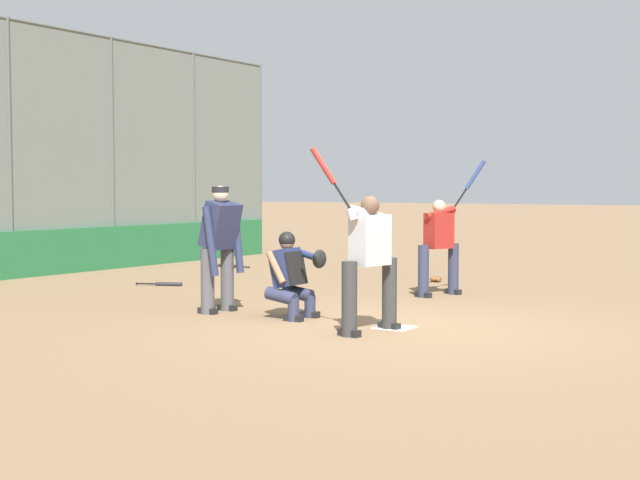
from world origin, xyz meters
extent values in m
plane|color=#846647|center=(0.00, 0.00, 0.00)|extent=(160.00, 160.00, 0.00)
cube|color=white|center=(0.00, 0.00, 0.01)|extent=(0.43, 0.43, 0.01)
cylinder|color=#515651|center=(-9.03, -8.95, 2.45)|extent=(0.08, 0.08, 4.89)
cylinder|color=#515651|center=(-6.45, -8.95, 2.45)|extent=(0.08, 0.08, 4.89)
cylinder|color=#515651|center=(-3.87, -8.95, 2.45)|extent=(0.08, 0.08, 4.89)
cylinder|color=#515651|center=(-1.29, -8.95, 2.45)|extent=(0.08, 0.08, 4.89)
cube|color=slate|center=(-3.55, -11.52, 0.06)|extent=(12.65, 3.05, 0.12)
cube|color=slate|center=(-3.55, -10.42, 0.22)|extent=(12.65, 0.55, 0.44)
cube|color=#B7BABC|center=(-3.55, -10.42, 0.48)|extent=(12.65, 0.24, 0.08)
cube|color=slate|center=(-3.55, -10.97, 0.38)|extent=(12.65, 0.55, 0.76)
cube|color=#B7BABC|center=(-3.55, -10.97, 0.80)|extent=(12.65, 0.24, 0.08)
cube|color=slate|center=(-3.55, -11.52, 0.54)|extent=(12.65, 0.55, 1.08)
cube|color=#B7BABC|center=(-3.55, -11.52, 1.12)|extent=(12.65, 0.24, 0.08)
cube|color=slate|center=(-3.55, -12.07, 0.70)|extent=(12.65, 0.55, 1.40)
cube|color=#B7BABC|center=(-3.55, -12.07, 1.44)|extent=(12.65, 0.24, 0.08)
cylinder|color=#333333|center=(0.12, -0.01, 0.43)|extent=(0.18, 0.18, 0.87)
cube|color=black|center=(0.12, -0.01, 0.04)|extent=(0.16, 0.30, 0.08)
cylinder|color=#333333|center=(0.83, -0.14, 0.43)|extent=(0.18, 0.18, 0.87)
cube|color=black|center=(0.83, -0.14, 0.04)|extent=(0.16, 0.30, 0.08)
cube|color=#B7B7BC|center=(0.48, -0.07, 1.10)|extent=(0.51, 0.35, 0.60)
sphere|color=brown|center=(0.48, -0.07, 1.50)|extent=(0.22, 0.22, 0.22)
cylinder|color=#B7B7BC|center=(0.48, -0.10, 1.40)|extent=(0.61, 0.26, 0.23)
cylinder|color=#B7B7BC|center=(0.76, -0.15, 1.40)|extent=(0.10, 0.15, 0.16)
sphere|color=black|center=(0.76, -0.18, 1.47)|extent=(0.04, 0.04, 0.04)
cylinder|color=black|center=(0.79, -0.26, 1.61)|extent=(0.11, 0.20, 0.31)
cylinder|color=maroon|center=(0.88, -0.47, 1.96)|extent=(0.18, 0.31, 0.44)
cylinder|color=#2D334C|center=(-0.16, -1.36, 0.15)|extent=(0.15, 0.15, 0.29)
cylinder|color=#2D334C|center=(-0.15, -1.55, 0.31)|extent=(0.18, 0.45, 0.23)
cube|color=black|center=(-0.16, -1.36, 0.04)|extent=(0.11, 0.26, 0.08)
cylinder|color=#2D334C|center=(0.23, -1.35, 0.15)|extent=(0.15, 0.15, 0.29)
cylinder|color=#2D334C|center=(0.24, -1.54, 0.31)|extent=(0.18, 0.45, 0.23)
cube|color=black|center=(0.23, -1.35, 0.04)|extent=(0.11, 0.26, 0.08)
cube|color=navy|center=(0.04, -1.58, 0.66)|extent=(0.43, 0.35, 0.53)
cube|color=black|center=(0.04, -1.44, 0.66)|extent=(0.38, 0.14, 0.44)
sphere|color=#936B4C|center=(0.04, -1.58, 0.99)|extent=(0.19, 0.19, 0.19)
sphere|color=black|center=(0.04, -1.58, 1.03)|extent=(0.22, 0.22, 0.22)
cylinder|color=navy|center=(-0.12, -1.36, 0.83)|extent=(0.27, 0.51, 0.15)
ellipsoid|color=black|center=(-0.03, -1.12, 0.79)|extent=(0.30, 0.11, 0.24)
cylinder|color=#936B4C|center=(0.30, -1.58, 0.69)|extent=(0.09, 0.30, 0.42)
cylinder|color=#4C4C51|center=(-0.08, -2.70, 0.44)|extent=(0.18, 0.18, 0.89)
cube|color=black|center=(-0.08, -2.70, 0.04)|extent=(0.12, 0.28, 0.08)
cylinder|color=#4C4C51|center=(0.33, -2.71, 0.44)|extent=(0.18, 0.18, 0.89)
cube|color=black|center=(0.33, -2.71, 0.04)|extent=(0.12, 0.28, 0.08)
cube|color=#282D4C|center=(0.13, -2.64, 1.20)|extent=(0.49, 0.43, 0.68)
sphere|color=beige|center=(0.13, -2.64, 1.62)|extent=(0.22, 0.22, 0.22)
cylinder|color=black|center=(0.13, -2.64, 1.69)|extent=(0.23, 0.23, 0.08)
cylinder|color=#282D4C|center=(-0.15, -2.57, 0.99)|extent=(0.16, 0.25, 0.94)
cylinder|color=#282D4C|center=(0.40, -2.58, 0.99)|extent=(0.15, 0.25, 0.94)
cylinder|color=#2D334C|center=(-2.93, -1.10, 0.41)|extent=(0.17, 0.17, 0.82)
cube|color=black|center=(-2.93, -1.10, 0.04)|extent=(0.19, 0.30, 0.08)
cylinder|color=#2D334C|center=(-3.57, -0.89, 0.41)|extent=(0.17, 0.17, 0.82)
cube|color=black|center=(-3.57, -0.89, 0.04)|extent=(0.19, 0.30, 0.08)
cube|color=maroon|center=(-3.25, -0.99, 1.03)|extent=(0.50, 0.38, 0.56)
sphere|color=tan|center=(-3.25, -0.99, 1.42)|extent=(0.21, 0.21, 0.21)
cylinder|color=maroon|center=(-3.25, -0.97, 1.32)|extent=(0.56, 0.31, 0.21)
cylinder|color=maroon|center=(-3.50, -0.88, 1.32)|extent=(0.10, 0.14, 0.16)
sphere|color=black|center=(-3.50, -0.86, 1.38)|extent=(0.04, 0.04, 0.04)
cylinder|color=black|center=(-3.53, -0.76, 1.54)|extent=(0.09, 0.22, 0.33)
cylinder|color=#334789|center=(-3.59, -0.53, 1.91)|extent=(0.16, 0.34, 0.47)
sphere|color=black|center=(-5.31, -6.41, 0.03)|extent=(0.04, 0.04, 0.04)
cylinder|color=black|center=(-5.31, -6.59, 0.03)|extent=(0.04, 0.36, 0.03)
cylinder|color=#28282D|center=(-5.32, -7.01, 0.03)|extent=(0.08, 0.49, 0.07)
sphere|color=black|center=(-1.68, -6.06, 0.03)|extent=(0.04, 0.04, 0.04)
cylinder|color=black|center=(-1.75, -5.90, 0.03)|extent=(0.17, 0.33, 0.03)
cylinder|color=#28282D|center=(-1.92, -5.53, 0.03)|extent=(0.26, 0.46, 0.07)
ellipsoid|color=brown|center=(-5.13, -1.96, 0.06)|extent=(0.31, 0.20, 0.11)
ellipsoid|color=brown|center=(-5.05, -1.87, 0.05)|extent=(0.11, 0.09, 0.09)
camera|label=1|loc=(9.49, 5.19, 1.71)|focal=50.00mm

